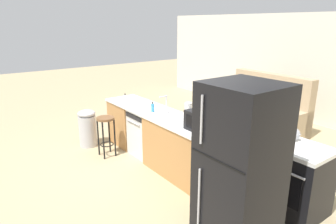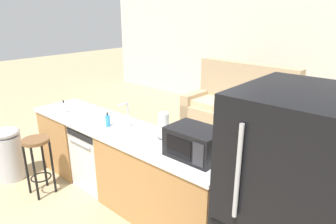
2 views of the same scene
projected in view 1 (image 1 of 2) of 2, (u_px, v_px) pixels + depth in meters
name	position (u px, v px, depth m)	size (l,w,h in m)	color
ground_plane	(156.00, 158.00, 5.45)	(24.00, 24.00, 0.00)	tan
wall_back	(306.00, 69.00, 7.23)	(10.00, 0.06, 2.60)	silver
kitchen_counter	(163.00, 141.00, 5.14)	(2.94, 0.66, 0.90)	#B77F47
dishwasher	(148.00, 133.00, 5.52)	(0.58, 0.61, 0.84)	silver
stove_range	(294.00, 179.00, 3.82)	(0.76, 0.68, 0.90)	black
refrigerator	(240.00, 171.00, 3.06)	(0.72, 0.73, 1.83)	black
microwave	(205.00, 121.00, 4.19)	(0.50, 0.37, 0.28)	black
sink_faucet	(166.00, 105.00, 5.04)	(0.07, 0.18, 0.30)	silver
paper_towel_roll	(188.00, 112.00, 4.65)	(0.14, 0.14, 0.28)	#4C4C51
soap_bottle	(153.00, 108.00, 5.11)	(0.06, 0.06, 0.18)	#338CCC
dish_soap_bottle	(125.00, 99.00, 5.71)	(0.06, 0.06, 0.18)	silver
kettle	(293.00, 134.00, 3.87)	(0.21, 0.17, 0.19)	#B2B2B7
bar_stool	(106.00, 128.00, 5.41)	(0.32, 0.32, 0.74)	brown
trash_bin	(87.00, 128.00, 5.91)	(0.35, 0.35, 0.74)	#B7B7BC
couch	(263.00, 113.00, 6.84)	(2.03, 0.96, 1.27)	tan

